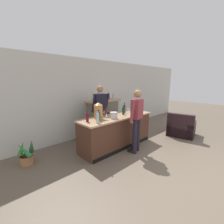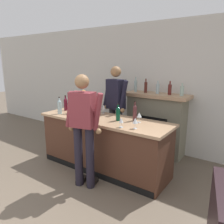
% 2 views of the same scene
% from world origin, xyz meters
% --- Properties ---
extents(ground_plane, '(24.00, 24.00, 0.00)m').
position_xyz_m(ground_plane, '(0.00, 0.00, 0.00)').
color(ground_plane, brown).
extents(wall_back_panel, '(12.00, 0.07, 2.75)m').
position_xyz_m(wall_back_panel, '(0.00, 3.65, 1.38)').
color(wall_back_panel, silver).
rests_on(wall_back_panel, ground_plane).
extents(bar_counter, '(2.46, 0.79, 0.96)m').
position_xyz_m(bar_counter, '(-0.25, 2.20, 0.48)').
color(bar_counter, '#4C2C1E').
rests_on(bar_counter, ground_plane).
extents(fireplace_stone, '(1.34, 0.52, 1.61)m').
position_xyz_m(fireplace_stone, '(0.23, 3.39, 0.66)').
color(fireplace_stone, gray).
rests_on(fireplace_stone, ground_plane).
extents(armchair_black, '(1.04, 1.05, 0.86)m').
position_xyz_m(armchair_black, '(2.13, 1.22, 0.26)').
color(armchair_black, black).
rests_on(armchair_black, ground_plane).
extents(potted_plant_corner, '(0.44, 0.44, 0.66)m').
position_xyz_m(potted_plant_corner, '(-2.57, 2.94, 0.25)').
color(potted_plant_corner, '#A26843').
rests_on(potted_plant_corner, ground_plane).
extents(person_customer, '(0.65, 0.37, 1.76)m').
position_xyz_m(person_customer, '(-0.13, 1.55, 0.97)').
color(person_customer, black).
rests_on(person_customer, ground_plane).
extents(person_bartender, '(0.65, 0.36, 1.85)m').
position_xyz_m(person_bartender, '(-0.39, 2.79, 1.03)').
color(person_bartender, '#393C45').
rests_on(person_bartender, ground_plane).
extents(copper_dispenser, '(0.24, 0.28, 0.45)m').
position_xyz_m(copper_dispenser, '(-0.84, 2.34, 1.18)').
color(copper_dispenser, '#BC7A3D').
rests_on(copper_dispenser, bar_counter).
extents(ice_bucket_steel, '(0.22, 0.22, 0.18)m').
position_xyz_m(ice_bucket_steel, '(-0.52, 2.05, 1.05)').
color(ice_bucket_steel, silver).
rests_on(ice_bucket_steel, bar_counter).
extents(wine_bottle_cabernet_heavy, '(0.07, 0.07, 0.31)m').
position_xyz_m(wine_bottle_cabernet_heavy, '(-1.26, 2.26, 1.09)').
color(wine_bottle_cabernet_heavy, '#551021').
rests_on(wine_bottle_cabernet_heavy, bar_counter).
extents(wine_bottle_port_short, '(0.07, 0.07, 0.29)m').
position_xyz_m(wine_bottle_port_short, '(0.05, 2.21, 1.08)').
color(wine_bottle_port_short, '#08412A').
rests_on(wine_bottle_port_short, bar_counter).
extents(wine_bottle_burgundy_dark, '(0.08, 0.08, 0.29)m').
position_xyz_m(wine_bottle_burgundy_dark, '(-0.51, 2.38, 1.09)').
color(wine_bottle_burgundy_dark, '#53201B').
rests_on(wine_bottle_burgundy_dark, bar_counter).
extents(wine_bottle_chardonnay_pale, '(0.07, 0.07, 0.34)m').
position_xyz_m(wine_bottle_chardonnay_pale, '(0.28, 2.37, 1.10)').
color(wine_bottle_chardonnay_pale, '#4A2528').
rests_on(wine_bottle_chardonnay_pale, bar_counter).
extents(wine_bottle_merlot_tall, '(0.08, 0.08, 0.29)m').
position_xyz_m(wine_bottle_merlot_tall, '(-0.99, 2.12, 1.09)').
color(wine_bottle_merlot_tall, '#1D3D1F').
rests_on(wine_bottle_merlot_tall, bar_counter).
extents(wine_bottle_rose_blush, '(0.08, 0.08, 0.33)m').
position_xyz_m(wine_bottle_rose_blush, '(-1.14, 1.99, 1.10)').
color(wine_bottle_rose_blush, '#9DBABF').
rests_on(wine_bottle_rose_blush, bar_counter).
extents(wine_glass_front_left, '(0.07, 0.07, 0.15)m').
position_xyz_m(wine_glass_front_left, '(0.31, 1.91, 1.06)').
color(wine_glass_front_left, silver).
rests_on(wine_glass_front_left, bar_counter).
extents(wine_glass_mid_counter, '(0.08, 0.08, 0.17)m').
position_xyz_m(wine_glass_mid_counter, '(0.40, 2.31, 1.08)').
color(wine_glass_mid_counter, silver).
rests_on(wine_glass_mid_counter, bar_counter).
extents(wine_glass_back_row, '(0.08, 0.08, 0.19)m').
position_xyz_m(wine_glass_back_row, '(-0.79, 2.05, 1.09)').
color(wine_glass_back_row, silver).
rests_on(wine_glass_back_row, bar_counter).
extents(wine_glass_by_dispenser, '(0.08, 0.08, 0.16)m').
position_xyz_m(wine_glass_by_dispenser, '(0.51, 1.98, 1.07)').
color(wine_glass_by_dispenser, silver).
rests_on(wine_glass_by_dispenser, bar_counter).
extents(wine_glass_front_right, '(0.07, 0.07, 0.16)m').
position_xyz_m(wine_glass_front_right, '(-0.48, 2.50, 1.07)').
color(wine_glass_front_right, silver).
rests_on(wine_glass_front_right, bar_counter).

